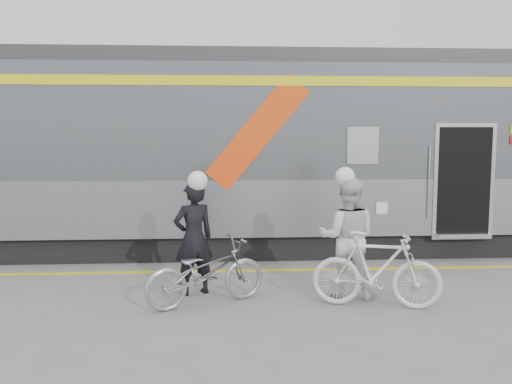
{
  "coord_description": "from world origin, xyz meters",
  "views": [
    {
      "loc": [
        -1.1,
        -7.44,
        2.51
      ],
      "look_at": [
        -0.55,
        1.6,
        1.5
      ],
      "focal_mm": 38.0,
      "sensor_mm": 36.0,
      "label": 1
    }
  ],
  "objects": [
    {
      "name": "bicycle_left",
      "position": [
        -1.37,
        0.25,
        0.48
      ],
      "size": [
        1.94,
        1.35,
        0.97
      ],
      "primitive_type": "imported",
      "rotation": [
        0.0,
        0.0,
        2.0
      ],
      "color": "#989A9F",
      "rests_on": "ground"
    },
    {
      "name": "man",
      "position": [
        -1.57,
        0.8,
        0.88
      ],
      "size": [
        0.76,
        0.65,
        1.75
      ],
      "primitive_type": "imported",
      "rotation": [
        0.0,
        0.0,
        3.57
      ],
      "color": "black",
      "rests_on": "ground"
    },
    {
      "name": "woman",
      "position": [
        0.77,
        0.54,
        0.91
      ],
      "size": [
        1.03,
        0.89,
        1.82
      ],
      "primitive_type": "imported",
      "rotation": [
        0.0,
        0.0,
        2.89
      ],
      "color": "silver",
      "rests_on": "ground"
    },
    {
      "name": "bicycle_right",
      "position": [
        1.07,
        -0.01,
        0.55
      ],
      "size": [
        1.91,
        0.96,
        1.1
      ],
      "primitive_type": "imported",
      "rotation": [
        0.0,
        0.0,
        1.32
      ],
      "color": "silver",
      "rests_on": "ground"
    },
    {
      "name": "helmet_woman",
      "position": [
        0.77,
        0.54,
        1.97
      ],
      "size": [
        0.29,
        0.29,
        0.29
      ],
      "primitive_type": "sphere",
      "color": "white",
      "rests_on": "woman"
    },
    {
      "name": "ground",
      "position": [
        0.0,
        0.0,
        0.0
      ],
      "size": [
        90.0,
        90.0,
        0.0
      ],
      "primitive_type": "plane",
      "color": "slate",
      "rests_on": "ground"
    },
    {
      "name": "helmet_man",
      "position": [
        -1.57,
        0.8,
        1.91
      ],
      "size": [
        0.3,
        0.3,
        0.3
      ],
      "primitive_type": "sphere",
      "color": "white",
      "rests_on": "man"
    },
    {
      "name": "train",
      "position": [
        1.35,
        4.19,
        2.05
      ],
      "size": [
        24.0,
        3.17,
        4.1
      ],
      "color": "black",
      "rests_on": "ground"
    },
    {
      "name": "safety_strip",
      "position": [
        0.0,
        2.15,
        0.0
      ],
      "size": [
        24.0,
        0.12,
        0.01
      ],
      "primitive_type": "cube",
      "color": "yellow",
      "rests_on": "ground"
    }
  ]
}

